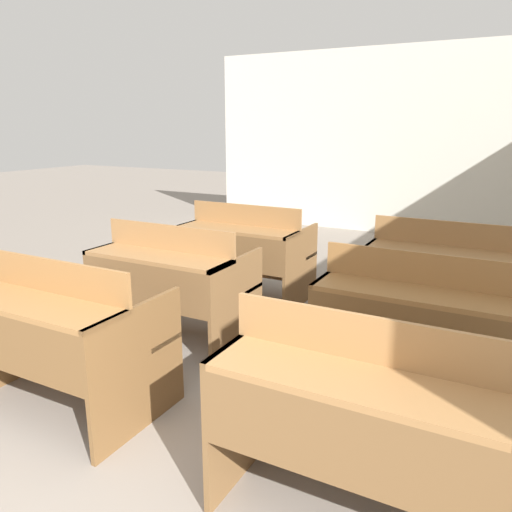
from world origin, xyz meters
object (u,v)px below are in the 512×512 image
bench_front_left (58,332)px  bench_third_right (444,275)px  bench_front_right (361,413)px  bench_third_left (246,249)px  bench_second_left (172,280)px  bench_second_right (415,321)px

bench_front_left → bench_third_right: size_ratio=1.00×
bench_front_left → bench_front_right: bearing=-0.1°
bench_front_left → bench_third_left: 2.23m
bench_second_left → bench_third_right: bearing=32.2°
bench_front_right → bench_third_left: size_ratio=1.00×
bench_second_left → bench_third_right: (1.83, 1.15, 0.00)m
bench_second_right → bench_third_left: 2.10m
bench_third_right → bench_front_right: bearing=-90.3°
bench_third_left → bench_second_left: bearing=-91.1°
bench_front_left → bench_second_left: size_ratio=1.00×
bench_front_left → bench_third_left: same height
bench_third_left → bench_third_right: bearing=0.7°
bench_front_right → bench_third_right: bearing=89.7°
bench_second_right → bench_third_right: size_ratio=1.00×
bench_third_left → bench_front_right: bearing=-51.2°
bench_front_left → bench_third_right: bearing=51.3°
bench_second_right → bench_third_left: (-1.80, 1.09, 0.00)m
bench_third_left → bench_third_right: (1.80, 0.02, 0.00)m
bench_front_left → bench_second_left: (-0.02, 1.10, 0.00)m
bench_front_left → bench_third_left: bearing=90.0°
bench_second_left → bench_third_left: (0.02, 1.13, 0.00)m
bench_front_left → bench_second_right: size_ratio=1.00×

